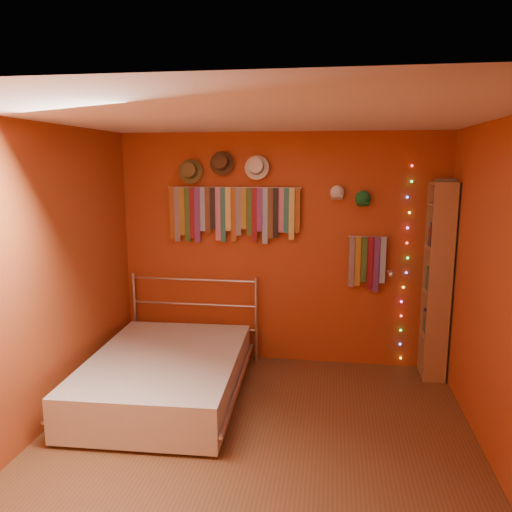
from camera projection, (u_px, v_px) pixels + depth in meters
The scene contains 16 objects.
ground at pixel (255, 443), 3.94m from camera, with size 3.50×3.50×0.00m, color brown.
back_wall at pixel (280, 250), 5.41m from camera, with size 3.50×0.02×2.50m, color #923717.
right_wall at pixel (504, 299), 3.45m from camera, with size 0.02×3.50×2.50m, color #923717.
left_wall at pixel (38, 281), 3.98m from camera, with size 0.02×3.50×2.50m, color #923717.
ceiling at pixel (255, 116), 3.48m from camera, with size 3.50×3.50×0.02m, color white.
tie_rack at pixel (232, 211), 5.35m from camera, with size 1.45×0.03×0.61m.
small_tie_rack at pixel (367, 261), 5.22m from camera, with size 0.40×0.03×0.59m.
fedora_olive at pixel (190, 171), 5.31m from camera, with size 0.27×0.14×0.26m.
fedora_brown at pixel (221, 163), 5.25m from camera, with size 0.26×0.14×0.26m.
fedora_white at pixel (256, 167), 5.20m from camera, with size 0.26×0.14×0.25m.
cap_white at pixel (337, 192), 5.16m from camera, with size 0.16×0.20×0.16m.
cap_green at pixel (363, 199), 5.13m from camera, with size 0.17×0.21×0.17m.
fairy_lights at pixel (405, 265), 5.20m from camera, with size 0.06×0.02×2.07m.
reading_lamp at pixel (391, 274), 5.05m from camera, with size 0.07×0.30×0.09m.
bookshelf at pixel (442, 281), 4.99m from camera, with size 0.25×0.34×2.00m.
bed at pixel (166, 375), 4.68m from camera, with size 1.52×2.01×0.96m.
Camera 1 is at (0.56, -3.56, 2.18)m, focal length 35.00 mm.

